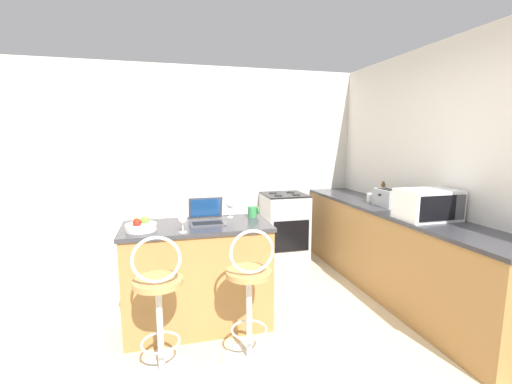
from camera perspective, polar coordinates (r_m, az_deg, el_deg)
name	(u,v)px	position (r m, az deg, el deg)	size (l,w,h in m)	color
ground_plane	(273,379)	(2.73, 2.84, -28.70)	(20.00, 20.00, 0.00)	beige
wall_back	(217,166)	(4.70, -6.50, 4.36)	(12.00, 0.06, 2.60)	silver
breakfast_bar	(198,275)	(3.17, -9.63, -13.48)	(1.26, 0.62, 0.93)	#9E703D
counter_right	(391,250)	(4.04, 21.51, -9.04)	(0.59, 3.08, 0.93)	#9E703D
bar_stool_near	(159,310)	(2.58, -15.85, -18.38)	(0.40, 0.40, 1.04)	silver
bar_stool_far	(250,299)	(2.64, -1.08, -17.41)	(0.40, 0.40, 1.04)	silver
laptop	(207,216)	(3.06, -8.24, -4.03)	(0.30, 0.27, 0.22)	#47474C
microwave	(428,204)	(3.51, 26.73, -1.87)	(0.52, 0.35, 0.28)	white
toaster	(387,198)	(4.01, 20.94, -0.91)	(0.18, 0.31, 0.19)	#9EA3A8
stove_range	(284,227)	(4.72, 4.73, -5.89)	(0.56, 0.57, 0.94)	#9EA3A8
fruit_bowl	(141,226)	(2.92, -18.64, -5.41)	(0.25, 0.25, 0.11)	silver
wine_glass_short	(230,204)	(3.22, -4.36, -2.08)	(0.08, 0.08, 0.17)	silver
wine_glass_tall	(183,221)	(2.76, -12.13, -4.67)	(0.07, 0.07, 0.14)	silver
mug_white	(371,198)	(4.24, 18.56, -0.88)	(0.10, 0.08, 0.10)	white
mug_green	(253,212)	(3.24, -0.57, -3.29)	(0.10, 0.08, 0.10)	#338447
pepper_mill	(383,192)	(4.32, 20.38, 0.05)	(0.05, 0.05, 0.24)	brown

